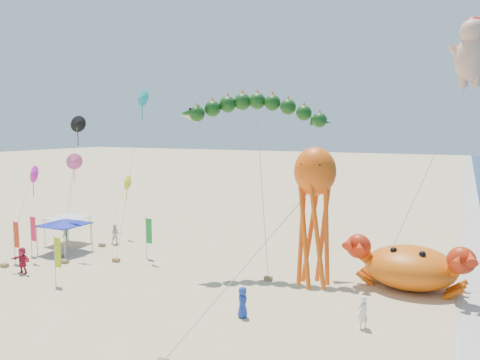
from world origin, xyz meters
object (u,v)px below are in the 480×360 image
Objects in this scene: octopus_kite at (314,207)px; canopy_blue at (64,222)px; dragon_kite at (255,114)px; canopy_white at (67,216)px; cherub_kite at (471,51)px; crab_inflatable at (410,266)px.

canopy_blue is at bearing 159.82° from octopus_kite.
dragon_kite is 13.76m from octopus_kite.
dragon_kite is 17.71m from canopy_blue.
dragon_kite is 1.31× the size of octopus_kite.
canopy_white is at bearing -178.82° from dragon_kite.
octopus_kite is at bearing -109.40° from cherub_kite.
canopy_white is at bearing -178.26° from crab_inflatable.
dragon_kite reaches higher than canopy_blue.
dragon_kite reaches higher than crab_inflatable.
cherub_kite is at bearing 20.50° from dragon_kite.
octopus_kite is (-5.52, -15.67, -8.11)m from cherub_kite.
dragon_kite is 3.44× the size of canopy_blue.
canopy_blue is at bearing -171.05° from dragon_kite.
dragon_kite is (-10.21, -0.48, 9.34)m from crab_inflatable.
octopus_kite is 24.71m from canopy_blue.
crab_inflatable is 2.15× the size of canopy_blue.
canopy_white is at bearing -170.24° from cherub_kite.
crab_inflatable reaches higher than canopy_white.
cherub_kite is (2.73, 4.36, 13.32)m from crab_inflatable.
canopy_blue is (-25.64, -2.91, 1.01)m from crab_inflatable.
cherub_kite is at bearing 14.37° from canopy_blue.
dragon_kite is at bearing 1.18° from canopy_white.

